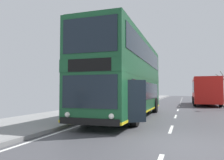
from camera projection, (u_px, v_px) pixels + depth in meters
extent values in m
cube|color=#444449|center=(166.00, 144.00, 6.54)|extent=(8.40, 140.00, 0.06)
cube|color=silver|center=(171.00, 129.00, 9.01)|extent=(0.12, 2.00, 0.00)
cube|color=silver|center=(176.00, 116.00, 13.57)|extent=(0.12, 2.00, 0.00)
cube|color=silver|center=(178.00, 110.00, 18.13)|extent=(0.12, 2.00, 0.00)
cube|color=silver|center=(179.00, 106.00, 22.68)|extent=(0.12, 2.00, 0.00)
cube|color=silver|center=(180.00, 104.00, 27.24)|extent=(0.12, 2.00, 0.00)
cube|color=silver|center=(181.00, 102.00, 31.80)|extent=(0.12, 2.00, 0.00)
cube|color=silver|center=(181.00, 101.00, 36.36)|extent=(0.12, 2.00, 0.00)
cube|color=silver|center=(182.00, 100.00, 40.91)|extent=(0.12, 2.00, 0.00)
cube|color=silver|center=(182.00, 99.00, 45.47)|extent=(0.12, 2.00, 0.00)
cube|color=silver|center=(182.00, 98.00, 50.03)|extent=(0.12, 2.00, 0.00)
cube|color=silver|center=(182.00, 98.00, 54.58)|extent=(0.12, 2.00, 0.00)
cube|color=silver|center=(50.00, 135.00, 7.77)|extent=(0.12, 133.00, 0.00)
cube|color=gray|center=(42.00, 133.00, 7.88)|extent=(0.20, 140.00, 0.14)
cube|color=#19512D|center=(127.00, 95.00, 13.16)|extent=(2.52, 10.87, 1.89)
cube|color=#19512D|center=(127.00, 75.00, 13.22)|extent=(2.53, 10.93, 0.49)
cube|color=#19512D|center=(127.00, 57.00, 13.27)|extent=(2.52, 10.87, 1.73)
cube|color=#154527|center=(127.00, 42.00, 13.32)|extent=(2.44, 10.55, 0.08)
cube|color=#19232D|center=(89.00, 92.00, 8.01)|extent=(2.16, 0.04, 1.21)
cube|color=black|center=(89.00, 65.00, 8.06)|extent=(1.72, 0.04, 0.47)
cube|color=#19232D|center=(89.00, 35.00, 8.12)|extent=(2.16, 0.04, 1.31)
cube|color=black|center=(89.00, 122.00, 7.95)|extent=(2.33, 0.09, 0.24)
cube|color=yellow|center=(127.00, 110.00, 13.11)|extent=(2.54, 10.93, 0.10)
cube|color=#19232D|center=(149.00, 91.00, 13.04)|extent=(0.07, 8.47, 0.98)
cube|color=#19232D|center=(147.00, 54.00, 12.89)|extent=(0.08, 9.77, 1.04)
cube|color=#19232D|center=(109.00, 91.00, 13.82)|extent=(0.07, 8.47, 0.98)
cube|color=#19232D|center=(107.00, 56.00, 13.67)|extent=(0.08, 9.77, 1.04)
sphere|color=white|center=(111.00, 116.00, 7.68)|extent=(0.20, 0.20, 0.20)
sphere|color=white|center=(67.00, 115.00, 8.22)|extent=(0.20, 0.20, 0.20)
cube|color=#19232D|center=(136.00, 101.00, 8.53)|extent=(0.68, 0.49, 1.63)
cube|color=black|center=(130.00, 101.00, 8.92)|extent=(0.11, 0.90, 1.63)
cylinder|color=black|center=(135.00, 115.00, 9.69)|extent=(0.31, 1.04, 1.04)
cylinder|color=black|center=(85.00, 113.00, 10.43)|extent=(0.31, 1.04, 1.04)
cylinder|color=black|center=(155.00, 105.00, 16.09)|extent=(0.31, 1.04, 1.04)
cylinder|color=black|center=(124.00, 105.00, 16.83)|extent=(0.31, 1.04, 1.04)
cube|color=red|center=(205.00, 90.00, 25.33)|extent=(2.64, 9.97, 2.64)
cube|color=#19232D|center=(193.00, 87.00, 25.76)|extent=(0.14, 8.44, 1.27)
cube|color=#19232D|center=(217.00, 87.00, 24.94)|extent=(0.14, 8.44, 1.27)
cube|color=#19232D|center=(202.00, 89.00, 30.05)|extent=(2.15, 0.06, 1.59)
cylinder|color=black|center=(193.00, 100.00, 28.46)|extent=(0.29, 0.96, 0.96)
cylinder|color=black|center=(214.00, 100.00, 27.69)|extent=(0.29, 0.96, 0.96)
cylinder|color=black|center=(195.00, 102.00, 22.67)|extent=(0.29, 0.96, 0.96)
cylinder|color=black|center=(221.00, 102.00, 21.89)|extent=(0.29, 0.96, 0.96)
cylinder|color=#598CC6|center=(224.00, 100.00, 22.92)|extent=(0.05, 0.05, 1.05)
cylinder|color=#598CC6|center=(222.00, 99.00, 24.50)|extent=(0.05, 0.05, 1.05)
cylinder|color=#598CC6|center=(220.00, 99.00, 26.09)|extent=(0.05, 0.05, 1.05)
cylinder|color=#4C3D2D|center=(221.00, 77.00, 34.17)|extent=(1.27, 1.64, 1.06)
cylinder|color=#4C3D2D|center=(223.00, 75.00, 33.68)|extent=(0.76, 0.75, 1.42)
cylinder|color=#4C3D2D|center=(224.00, 80.00, 33.76)|extent=(0.59, 1.05, 0.87)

